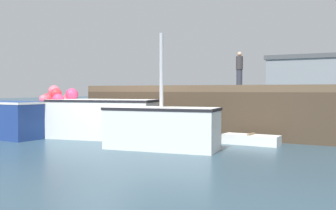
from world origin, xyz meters
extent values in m
cube|color=#2D4756|center=(0.00, 0.00, -0.05)|extent=(120.00, 160.00, 0.10)
cube|color=brown|center=(2.55, 6.96, 1.79)|extent=(10.27, 8.51, 0.25)
cube|color=#433527|center=(2.55, 2.83, 0.83)|extent=(10.27, 0.24, 1.67)
cylinder|color=#433527|center=(-2.19, 2.96, 0.83)|extent=(0.39, 0.39, 1.67)
cylinder|color=#433527|center=(2.55, 2.96, 0.83)|extent=(0.39, 0.39, 1.67)
cylinder|color=#433527|center=(-0.53, 10.97, 0.83)|extent=(0.39, 0.39, 1.67)
cylinder|color=#433527|center=(5.63, 10.97, 0.83)|extent=(0.39, 0.39, 1.67)
cylinder|color=#433527|center=(0.18, 2.96, 0.83)|extent=(4.79, 0.20, 1.52)
cube|color=silver|center=(-0.43, 0.79, 0.71)|extent=(4.13, 2.05, 1.41)
cube|color=black|center=(-0.43, 0.79, 1.36)|extent=(4.21, 2.09, 0.08)
sphere|color=#DB3866|center=(-1.76, 0.09, 1.40)|extent=(0.41, 0.41, 0.41)
sphere|color=#EA5B70|center=(-2.24, -0.11, 1.41)|extent=(0.33, 0.33, 0.33)
sphere|color=#EA5B70|center=(-2.24, 0.39, 1.70)|extent=(0.43, 0.43, 0.43)
sphere|color=#DB3866|center=(-1.80, 0.85, 1.57)|extent=(0.47, 0.47, 0.47)
sphere|color=red|center=(-2.22, 0.10, 1.40)|extent=(0.47, 0.47, 0.47)
sphere|color=#EA5B70|center=(-2.03, 0.92, 1.43)|extent=(0.41, 0.41, 0.41)
sphere|color=red|center=(-1.97, 0.20, 1.61)|extent=(0.40, 0.40, 0.40)
cube|color=silver|center=(2.74, -0.37, 0.62)|extent=(3.42, 1.60, 1.24)
cube|color=black|center=(2.74, -0.37, 1.19)|extent=(3.49, 1.63, 0.08)
cylinder|color=#B7B7BC|center=(2.74, -0.37, 2.32)|extent=(0.11, 0.11, 2.15)
cube|color=white|center=(4.75, 1.89, 0.16)|extent=(1.81, 0.66, 0.32)
cube|color=#7F6647|center=(4.75, 1.89, 0.34)|extent=(0.12, 0.54, 0.04)
cylinder|color=#2D3342|center=(2.20, 8.37, 2.33)|extent=(0.29, 0.29, 0.83)
cylinder|color=#333338|center=(2.20, 8.37, 3.07)|extent=(0.34, 0.34, 0.65)
sphere|color=tan|center=(2.20, 8.37, 3.51)|extent=(0.22, 0.22, 0.22)
cube|color=gray|center=(2.00, 38.04, 2.60)|extent=(10.77, 6.47, 5.20)
cube|color=#494C4F|center=(2.00, 38.04, 5.45)|extent=(11.20, 6.73, 0.50)
camera|label=1|loc=(8.37, -10.30, 1.75)|focal=41.96mm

